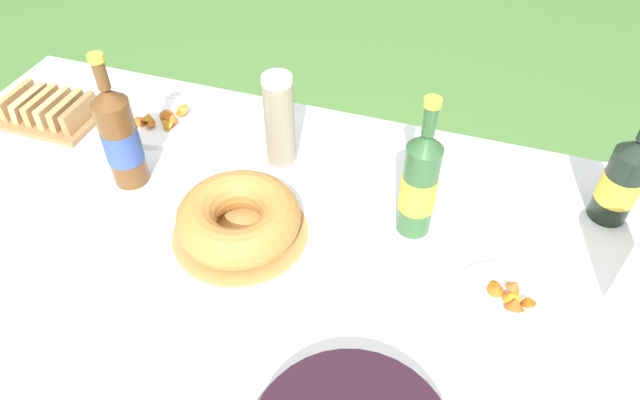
% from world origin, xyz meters
% --- Properties ---
extents(garden_table, '(1.89, 1.17, 0.72)m').
position_xyz_m(garden_table, '(0.00, 0.00, 0.67)').
color(garden_table, brown).
rests_on(garden_table, ground_plane).
extents(tablecloth, '(1.90, 1.18, 0.10)m').
position_xyz_m(tablecloth, '(0.00, 0.00, 0.72)').
color(tablecloth, white).
rests_on(tablecloth, garden_table).
extents(bundt_cake, '(0.30, 0.30, 0.09)m').
position_xyz_m(bundt_cake, '(-0.05, 0.07, 0.78)').
color(bundt_cake, '#B78447').
rests_on(bundt_cake, tablecloth).
extents(cup_stack, '(0.07, 0.07, 0.25)m').
position_xyz_m(cup_stack, '(-0.05, 0.33, 0.86)').
color(cup_stack, beige).
rests_on(cup_stack, tablecloth).
extents(cider_bottle_green, '(0.08, 0.08, 0.34)m').
position_xyz_m(cider_bottle_green, '(0.31, 0.21, 0.86)').
color(cider_bottle_green, '#2D562D').
rests_on(cider_bottle_green, tablecloth).
extents(cider_bottle_amber, '(0.09, 0.09, 0.34)m').
position_xyz_m(cider_bottle_amber, '(-0.37, 0.16, 0.86)').
color(cider_bottle_amber, brown).
rests_on(cider_bottle_amber, tablecloth).
extents(juice_bottle_red, '(0.09, 0.09, 0.30)m').
position_xyz_m(juice_bottle_red, '(0.73, 0.39, 0.84)').
color(juice_bottle_red, black).
rests_on(juice_bottle_red, tablecloth).
extents(snack_plate_near, '(0.23, 0.23, 0.06)m').
position_xyz_m(snack_plate_near, '(-0.41, 0.38, 0.74)').
color(snack_plate_near, white).
rests_on(snack_plate_near, tablecloth).
extents(snack_plate_left, '(0.21, 0.21, 0.05)m').
position_xyz_m(snack_plate_left, '(0.53, 0.06, 0.74)').
color(snack_plate_left, white).
rests_on(snack_plate_left, tablecloth).
extents(bread_board, '(0.26, 0.18, 0.07)m').
position_xyz_m(bread_board, '(-0.72, 0.30, 0.76)').
color(bread_board, olive).
rests_on(bread_board, tablecloth).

